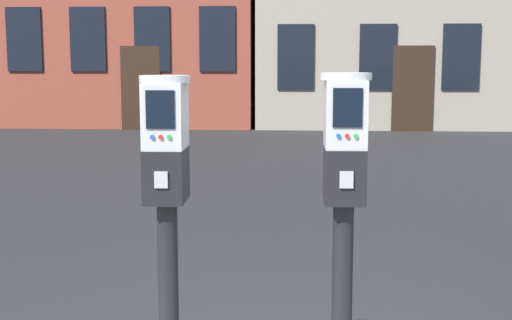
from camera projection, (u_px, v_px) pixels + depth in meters
parking_meter_near_kerb at (167, 186)px, 3.07m from camera, size 0.22×0.25×1.54m
parking_meter_twin_adjacent at (344, 187)px, 3.02m from camera, size 0.22×0.25×1.55m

